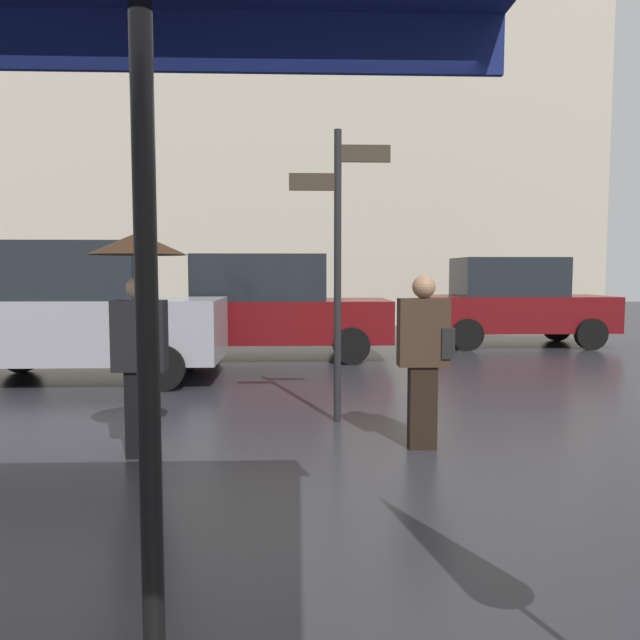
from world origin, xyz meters
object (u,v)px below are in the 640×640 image
pedestrian_with_bag (425,351)px  parked_car_distant (513,301)px  parked_car_left (268,306)px  pedestrian_with_umbrella (139,291)px  parked_car_right (80,313)px  street_signpost (338,247)px

pedestrian_with_bag → parked_car_distant: bearing=-38.9°
pedestrian_with_bag → parked_car_left: size_ratio=0.36×
parked_car_left → parked_car_distant: bearing=-165.0°
parked_car_left → parked_car_distant: parked_car_left is taller
pedestrian_with_umbrella → parked_car_distant: bearing=56.8°
parked_car_left → parked_car_right: (-2.69, -2.35, 0.04)m
pedestrian_with_umbrella → parked_car_right: 4.30m
parked_car_right → street_signpost: street_signpost is taller
pedestrian_with_umbrella → street_signpost: 2.24m
pedestrian_with_bag → street_signpost: street_signpost is taller
parked_car_distant → pedestrian_with_bag: bearing=70.0°
pedestrian_with_umbrella → pedestrian_with_bag: bearing=8.4°
pedestrian_with_umbrella → pedestrian_with_bag: pedestrian_with_umbrella is taller
pedestrian_with_umbrella → parked_car_left: (0.82, 6.20, -0.48)m
pedestrian_with_umbrella → parked_car_left: pedestrian_with_umbrella is taller
pedestrian_with_bag → parked_car_distant: parked_car_distant is taller
pedestrian_with_umbrella → parked_car_left: size_ratio=0.45×
pedestrian_with_umbrella → street_signpost: (1.82, 1.23, 0.43)m
parked_car_right → parked_car_distant: parked_car_right is taller
pedestrian_with_bag → parked_car_distant: 8.61m
parked_car_left → parked_car_distant: (5.34, 1.79, -0.01)m
pedestrian_with_bag → parked_car_left: bearing=1.9°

